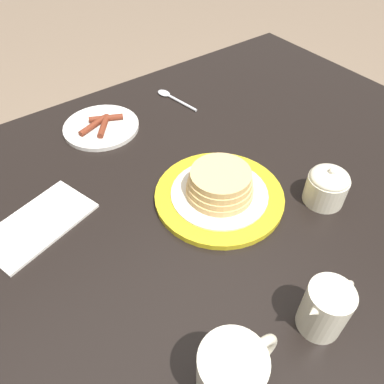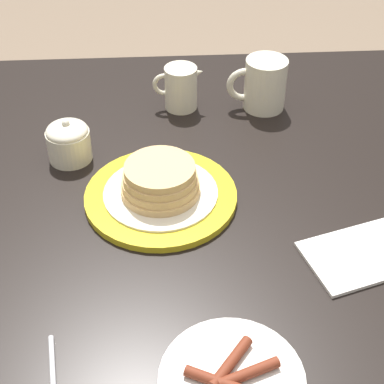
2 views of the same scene
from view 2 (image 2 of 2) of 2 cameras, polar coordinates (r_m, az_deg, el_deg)
name	(u,v)px [view 2 (image 2 of 2)]	position (r m, az deg, el deg)	size (l,w,h in m)	color
dining_table	(183,247)	(1.05, -0.91, -5.37)	(1.35, 1.01, 0.76)	black
pancake_plate	(161,189)	(0.95, -3.07, 0.25)	(0.25, 0.25, 0.07)	gold
side_plate_bacon	(232,379)	(0.74, 3.89, -17.61)	(0.18, 0.18, 0.02)	silver
coffee_mug	(263,84)	(1.18, 6.94, 10.39)	(0.12, 0.08, 0.10)	beige
creamer_pitcher	(181,87)	(1.17, -1.08, 10.16)	(0.10, 0.06, 0.09)	beige
sugar_bowl	(69,141)	(1.05, -11.89, 4.88)	(0.08, 0.08, 0.08)	beige
napkin	(370,253)	(0.91, 16.89, -5.64)	(0.22, 0.16, 0.01)	silver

